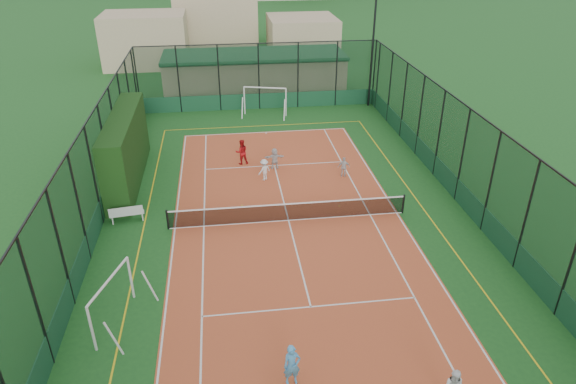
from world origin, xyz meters
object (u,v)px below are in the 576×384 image
Objects in this scene: floodlight_ne at (372,53)px; futsal_goal_near at (112,302)px; futsal_goal_far at (265,101)px; child_far_right at (344,167)px; coach at (242,152)px; child_near_mid at (292,365)px; child_far_back at (275,158)px; white_bench at (127,213)px; child_far_left at (264,170)px; clubhouse at (254,72)px.

floodlight_ne reaches higher than futsal_goal_near.
floodlight_ne is 2.54× the size of futsal_goal_far.
child_far_right is 6.21m from coach.
futsal_goal_near is 7.02m from child_near_mid.
child_far_back is (-8.62, -10.56, -3.48)m from floodlight_ne.
floodlight_ne is 22.93m from white_bench.
futsal_goal_near is 1.90× the size of coach.
child_near_mid is at bearing 52.30° from child_far_left.
white_bench is 8.38m from coach.
white_bench is 7.91m from child_far_left.
floodlight_ne is at bearing -163.86° from child_far_left.
child_far_right is at bearing -111.63° from floodlight_ne.
clubhouse is 15.21m from coach.
floodlight_ne reaches higher than clubhouse.
futsal_goal_far is at bearing -0.20° from futsal_goal_near.
white_bench is at bearing -136.42° from floodlight_ne.
child_far_back is at bearing -11.48° from futsal_goal_near.
futsal_goal_far is at bearing 80.46° from child_near_mid.
child_near_mid is 1.19× the size of child_far_back.
child_far_left is at bearing 4.12° from child_far_right.
futsal_goal_far reaches higher than white_bench.
coach is (-5.68, 2.51, 0.18)m from child_far_right.
child_far_right is (11.57, 3.43, 0.15)m from white_bench.
futsal_goal_near is 2.34× the size of child_far_left.
child_far_right is at bearing -26.93° from futsal_goal_near.
futsal_goal_far is 2.11× the size of coach.
coach is at bearing -3.06° from futsal_goal_near.
clubhouse is 6.54m from futsal_goal_far.
child_far_back reaches higher than child_far_right.
white_bench is 9.27m from child_far_back.
floodlight_ne is at bearing 63.55° from child_near_mid.
child_near_mid is 16.82m from coach.
futsal_goal_near reaches higher than child_near_mid.
clubhouse is 10.11× the size of child_near_mid.
coach reaches higher than child_far_right.
child_far_left is at bearing 19.20° from white_bench.
futsal_goal_far reaches higher than child_near_mid.
clubhouse reaches higher than futsal_goal_far.
futsal_goal_far reaches higher than child_far_left.
futsal_goal_near is at bearing -93.39° from white_bench.
child_near_mid is at bearing -102.15° from futsal_goal_near.
clubhouse reaches higher than child_near_mid.
futsal_goal_near is at bearing 23.33° from child_far_left.
child_far_back is at bearing -153.24° from child_far_left.
futsal_goal_near reaches higher than child_far_left.
futsal_goal_near is (0.58, -7.25, 0.49)m from white_bench.
child_far_left is at bearing -92.51° from clubhouse.
coach is at bearing 37.30° from white_bench.
child_far_back reaches higher than child_far_left.
futsal_goal_far is (7.53, 21.74, 0.10)m from futsal_goal_near.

